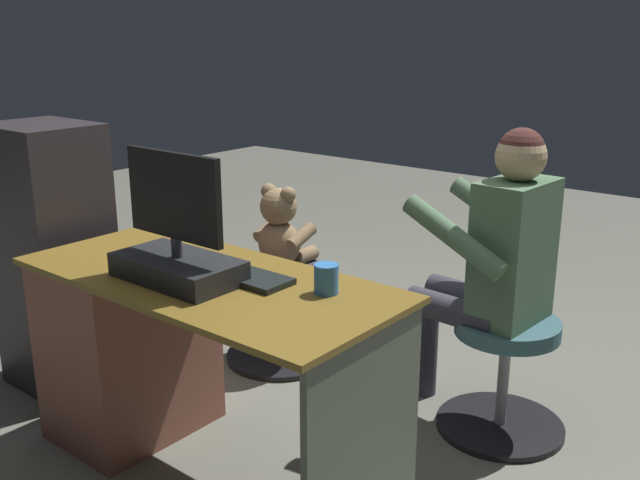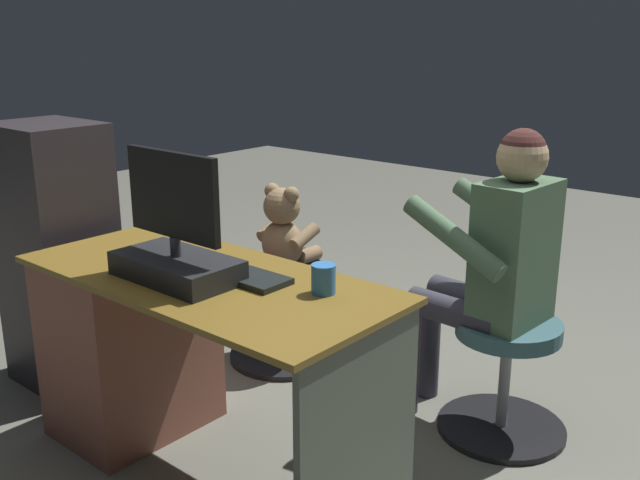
% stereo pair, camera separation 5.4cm
% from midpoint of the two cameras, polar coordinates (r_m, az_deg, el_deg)
% --- Properties ---
extents(ground_plane, '(10.00, 10.00, 0.00)m').
position_cam_midpoint_polar(ground_plane, '(2.98, -1.88, -14.13)').
color(ground_plane, '#68685C').
extents(desk, '(1.36, 0.61, 0.73)m').
position_cam_midpoint_polar(desk, '(2.80, -13.13, -7.78)').
color(desk, brown).
rests_on(desk, ground_plane).
extents(monitor, '(0.43, 0.23, 0.42)m').
position_cam_midpoint_polar(monitor, '(2.36, -10.71, -0.56)').
color(monitor, black).
rests_on(monitor, desk).
extents(keyboard, '(0.42, 0.14, 0.02)m').
position_cam_midpoint_polar(keyboard, '(2.39, -6.23, -2.59)').
color(keyboard, black).
rests_on(keyboard, desk).
extents(computer_mouse, '(0.06, 0.10, 0.04)m').
position_cam_midpoint_polar(computer_mouse, '(2.59, -10.50, -1.12)').
color(computer_mouse, '#2D2C20').
rests_on(computer_mouse, desk).
extents(cup, '(0.08, 0.08, 0.09)m').
position_cam_midpoint_polar(cup, '(2.21, 0.98, -3.10)').
color(cup, '#3372BF').
rests_on(cup, desk).
extents(tv_remote, '(0.05, 0.15, 0.02)m').
position_cam_midpoint_polar(tv_remote, '(2.60, -13.25, -1.44)').
color(tv_remote, black).
rests_on(tv_remote, desk).
extents(office_chair_teddy, '(0.52, 0.52, 0.46)m').
position_cam_midpoint_polar(office_chair_teddy, '(3.40, -2.46, -5.39)').
color(office_chair_teddy, black).
rests_on(office_chair_teddy, ground_plane).
extents(teddy_bear, '(0.27, 0.27, 0.38)m').
position_cam_midpoint_polar(teddy_bear, '(3.28, -2.39, 0.84)').
color(teddy_bear, '#907350').
rests_on(teddy_bear, office_chair_teddy).
extents(visitor_chair, '(0.50, 0.50, 0.46)m').
position_cam_midpoint_polar(visitor_chair, '(2.89, 14.99, -9.85)').
color(visitor_chair, black).
rests_on(visitor_chair, ground_plane).
extents(person, '(0.54, 0.50, 1.18)m').
position_cam_midpoint_polar(person, '(2.76, 13.98, -1.44)').
color(person, '#517251').
rests_on(person, ground_plane).
extents(equipment_rack, '(0.44, 0.36, 1.15)m').
position_cam_midpoint_polar(equipment_rack, '(3.27, -19.60, -1.28)').
color(equipment_rack, '#2C282B').
rests_on(equipment_rack, ground_plane).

